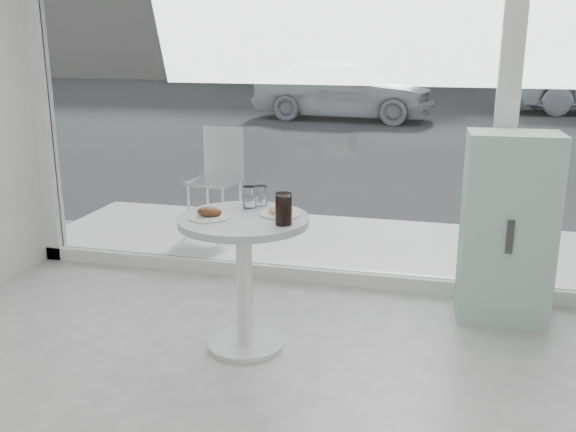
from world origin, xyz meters
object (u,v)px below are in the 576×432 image
(patio_chair, at_px, (218,173))
(plate_donut, at_px, (281,212))
(water_tumbler_a, at_px, (250,198))
(main_table, at_px, (244,255))
(car_white, at_px, (344,89))
(cola_glass, at_px, (284,209))
(mint_cabinet, at_px, (507,228))
(water_tumbler_b, at_px, (261,197))
(plate_fritter, at_px, (210,214))

(patio_chair, height_order, plate_donut, patio_chair)
(water_tumbler_a, bearing_deg, plate_donut, -27.57)
(main_table, relative_size, patio_chair, 0.85)
(car_white, bearing_deg, cola_glass, -165.26)
(mint_cabinet, height_order, patio_chair, mint_cabinet)
(main_table, distance_m, water_tumbler_b, 0.38)
(water_tumbler_b, bearing_deg, cola_glass, -57.02)
(main_table, bearing_deg, car_white, 96.38)
(plate_fritter, relative_size, cola_glass, 1.24)
(plate_donut, bearing_deg, plate_fritter, -154.88)
(patio_chair, distance_m, car_white, 8.64)
(main_table, relative_size, car_white, 0.20)
(water_tumbler_b, bearing_deg, plate_fritter, -119.31)
(car_white, height_order, plate_fritter, car_white)
(plate_donut, bearing_deg, cola_glass, -70.56)
(main_table, xyz_separation_m, car_white, (-1.19, 10.65, 0.11))
(cola_glass, bearing_deg, water_tumbler_a, 133.99)
(car_white, height_order, water_tumbler_a, car_white)
(water_tumbler_b, bearing_deg, main_table, -95.43)
(water_tumbler_a, distance_m, cola_glass, 0.39)
(main_table, bearing_deg, plate_donut, 24.53)
(cola_glass, bearing_deg, water_tumbler_b, 122.98)
(plate_fritter, distance_m, water_tumbler_a, 0.31)
(mint_cabinet, relative_size, plate_fritter, 5.62)
(mint_cabinet, distance_m, plate_fritter, 1.83)
(plate_fritter, height_order, cola_glass, cola_glass)
(plate_fritter, height_order, plate_donut, plate_fritter)
(water_tumbler_a, height_order, water_tumbler_b, water_tumbler_a)
(mint_cabinet, height_order, car_white, car_white)
(water_tumbler_b, bearing_deg, patio_chair, 117.42)
(car_white, height_order, cola_glass, car_white)
(patio_chair, relative_size, plate_donut, 4.05)
(main_table, xyz_separation_m, water_tumbler_b, (0.02, 0.26, 0.27))
(plate_fritter, relative_size, water_tumbler_b, 1.76)
(mint_cabinet, bearing_deg, patio_chair, 148.92)
(mint_cabinet, height_order, water_tumbler_b, mint_cabinet)
(car_white, bearing_deg, plate_donut, -165.46)
(car_white, distance_m, plate_donut, 10.65)
(main_table, distance_m, plate_fritter, 0.31)
(water_tumbler_b, relative_size, cola_glass, 0.71)
(plate_donut, height_order, cola_glass, cola_glass)
(plate_donut, bearing_deg, car_white, 97.44)
(patio_chair, xyz_separation_m, water_tumbler_b, (0.91, -1.76, 0.26))
(car_white, distance_m, cola_glass, 10.83)
(plate_donut, bearing_deg, main_table, -155.47)
(main_table, relative_size, plate_fritter, 3.69)
(mint_cabinet, distance_m, car_white, 10.22)
(plate_fritter, height_order, water_tumbler_b, water_tumbler_b)
(mint_cabinet, relative_size, plate_donut, 5.23)
(water_tumbler_b, xyz_separation_m, cola_glass, (0.22, -0.34, 0.03))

